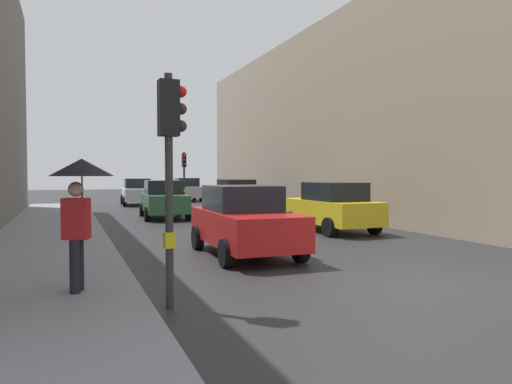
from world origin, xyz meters
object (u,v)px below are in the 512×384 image
Objects in this scene: car_silver_hatchback at (186,190)px; car_red_sedan at (244,221)px; car_yellow_taxi at (331,207)px; car_green_estate at (164,199)px; car_dark_suv at (235,195)px; traffic_light_far_median at (184,169)px; traffic_light_near_left at (170,147)px; pedestrian_with_umbrella at (80,187)px; car_white_compact at (137,192)px.

car_red_sedan is (-4.33, -24.52, 0.00)m from car_silver_hatchback.
car_yellow_taxi and car_red_sedan have the same top height.
car_green_estate is 1.01× the size of car_yellow_taxi.
car_red_sedan is at bearing -108.27° from car_dark_suv.
traffic_light_near_left is (-5.30, -21.85, 0.09)m from traffic_light_far_median.
car_red_sedan is 1.98× the size of pedestrian_with_umbrella.
traffic_light_far_median is at bearing -53.02° from car_white_compact.
car_green_estate is at bearing 74.16° from pedestrian_with_umbrella.
car_green_estate is 5.35m from car_dark_suv.
car_yellow_taxi is at bearing 37.83° from pedestrian_with_umbrella.
traffic_light_near_left is at bearing -96.52° from car_white_compact.
traffic_light_far_median is 0.80× the size of car_green_estate.
traffic_light_near_left is 0.83× the size of car_green_estate.
car_red_sedan is (2.69, 4.07, -1.58)m from traffic_light_near_left.
car_dark_suv is at bearing 67.93° from traffic_light_near_left.
car_green_estate is (-2.56, -6.84, -1.49)m from traffic_light_far_median.
car_silver_hatchback is (1.73, 6.74, -1.49)m from traffic_light_far_median.
traffic_light_near_left is 29.48m from car_silver_hatchback.
car_green_estate is at bearing 89.77° from car_red_sedan.
car_white_compact is (-2.43, 3.23, -1.49)m from traffic_light_far_median.
car_red_sedan is at bearing -90.48° from car_white_compact.
pedestrian_with_umbrella is (-6.57, -20.94, -0.53)m from traffic_light_far_median.
pedestrian_with_umbrella is (-4.00, -14.10, 0.96)m from car_green_estate.
traffic_light_near_left is at bearing -123.47° from car_red_sedan.
car_silver_hatchback is at bearing 40.16° from car_white_compact.
car_white_compact is at bearing 104.32° from car_yellow_taxi.
traffic_light_far_median is 0.96× the size of traffic_light_near_left.
traffic_light_near_left is 0.84× the size of car_dark_suv.
traffic_light_far_median is 4.31m from car_white_compact.
car_silver_hatchback and car_red_sedan have the same top height.
car_dark_suv is 1.00× the size of car_red_sedan.
car_green_estate is 10.07m from car_white_compact.
traffic_light_far_median is at bearing -104.37° from car_silver_hatchback.
pedestrian_with_umbrella is at bearing -141.38° from car_red_sedan.
traffic_light_far_median is at bearing 72.59° from pedestrian_with_umbrella.
traffic_light_near_left reaches higher than car_white_compact.
car_silver_hatchback is 28.91m from pedestrian_with_umbrella.
pedestrian_with_umbrella is (-4.13, -24.17, 0.96)m from car_white_compact.
traffic_light_far_median is 22.48m from traffic_light_near_left.
car_green_estate is 14.24m from car_silver_hatchback.
car_red_sedan is at bearing -142.84° from car_yellow_taxi.
car_yellow_taxi is at bearing 45.98° from traffic_light_near_left.
pedestrian_with_umbrella is (-3.96, -3.16, 0.96)m from car_red_sedan.
traffic_light_far_median is 7.11m from car_silver_hatchback.
car_yellow_taxi is 10.29m from car_dark_suv.
traffic_light_far_median is 1.61× the size of pedestrian_with_umbrella.
pedestrian_with_umbrella is at bearing -107.41° from traffic_light_far_median.
car_white_compact is at bearing 80.29° from pedestrian_with_umbrella.
car_silver_hatchback and car_white_compact have the same top height.
car_yellow_taxi is at bearing -75.68° from car_white_compact.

